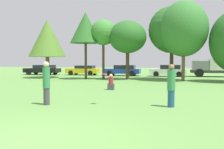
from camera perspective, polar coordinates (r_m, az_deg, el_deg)
The scene contains 16 objects.
ground_plane at distance 6.64m, azimuth -17.69°, elevation -13.56°, with size 120.00×120.00×0.00m, color #5B8E42.
person_thrower at distance 11.29m, azimuth -14.24°, elevation -1.71°, with size 0.31×0.31×1.84m.
person_catcher at distance 10.69m, azimuth 12.90°, elevation -2.33°, with size 0.32×0.32×1.73m.
frisbee at distance 10.92m, azimuth -1.65°, elevation 0.03°, with size 0.23×0.23×0.12m.
bystander_sitting at distance 16.59m, azimuth -0.24°, elevation -1.92°, with size 0.40×0.33×1.02m.
tree_0 at distance 28.82m, azimuth -14.07°, elevation 7.72°, with size 3.97×3.97×6.23m.
tree_1 at distance 26.21m, azimuth -5.83°, elevation 10.20°, with size 3.08×3.08×6.67m.
tree_2 at distance 25.79m, azimuth -1.93°, elevation 9.15°, with size 2.52×2.52×5.88m.
tree_3 at distance 25.46m, azimuth 3.45°, elevation 8.20°, with size 3.66×3.66×5.73m.
tree_4 at distance 25.86m, azimuth 13.05°, elevation 9.54°, with size 4.49×4.49×7.06m.
tree_5 at distance 24.67m, azimuth 15.51°, elevation 9.64°, with size 4.34×4.34×7.25m.
parked_car_black at distance 35.00m, azimuth -15.00°, elevation 1.08°, with size 4.62×2.12×1.27m.
parked_car_yellow at distance 33.25m, azimuth -6.33°, elevation 1.00°, with size 4.20×2.05×1.22m.
parked_car_blue at distance 31.60m, azimuth 2.39°, elevation 0.97°, with size 4.47×2.08×1.30m.
parked_car_white at distance 30.97m, azimuth 12.29°, elevation 0.88°, with size 4.18×1.99×1.35m.
delivery_truck_grey at distance 31.84m, azimuth 22.47°, elevation 1.61°, with size 6.19×2.35×2.02m.
Camera 1 is at (3.18, -5.51, 1.90)m, focal length 41.56 mm.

